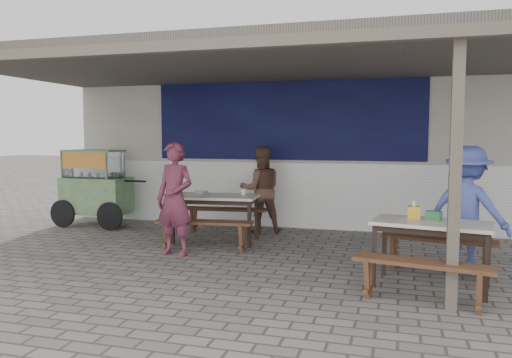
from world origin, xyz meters
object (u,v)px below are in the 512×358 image
Objects in this scene: bench_right_street at (422,273)px; table_right at (432,229)px; donation_box at (434,216)px; condiment_jar at (243,192)px; patron_street_side at (175,199)px; bench_right_wall at (438,247)px; vendor_cart at (95,185)px; bench_left_wall at (225,214)px; tissue_box at (414,212)px; bench_left_street at (204,228)px; patron_right_table at (468,209)px; condiment_bowl at (201,192)px; table_left at (215,200)px; patron_wall_side at (261,190)px.

table_right is at bearing 90.00° from bench_right_street.
condiment_jar is at bearing 147.82° from donation_box.
bench_right_wall is at bearing 12.72° from patron_street_side.
bench_left_wall is at bearing -0.25° from vendor_cart.
patron_street_side is at bearing -168.94° from bench_right_wall.
bench_left_wall is 10.63× the size of tissue_box.
table_right is 0.31m from tissue_box.
table_right is at bearing -23.05° from bench_left_street.
patron_right_table is 4.03m from condiment_bowl.
table_right is 3.31m from condiment_jar.
vendor_cart is 8.56× the size of condiment_bowl.
table_right is at bearing -108.46° from donation_box.
bench_right_wall is 3.15m from condiment_jar.
patron_street_side is at bearing -108.15° from table_left.
patron_wall_side reaches higher than tissue_box.
vendor_cart is (-5.85, 2.34, 0.11)m from table_right.
vendor_cart is (-2.61, 0.06, 0.44)m from bench_left_wall.
tissue_box is at bearing 73.90° from patron_right_table.
condiment_jar reaches higher than bench_right_street.
condiment_bowl is (-0.22, -0.53, 0.44)m from bench_left_wall.
patron_street_side is 11.72× the size of tissue_box.
condiment_jar is at bearing 12.10° from patron_right_table.
table_right is at bearing -40.82° from bench_left_wall.
bench_left_wall is 4.00m from patron_right_table.
patron_wall_side is at bearing 0.23° from patron_right_table.
table_right is 0.98× the size of bench_right_street.
table_left is 1.04× the size of table_right.
patron_street_side reaches higher than vendor_cart.
bench_right_street is at bearing -90.00° from table_right.
table_left is at bearing 163.43° from table_right.
bench_left_street is 0.91× the size of patron_street_side.
vendor_cart reaches higher than donation_box.
bench_right_wall is 6.22m from vendor_cart.
patron_wall_side reaches higher than vendor_cart.
table_left is 3.56m from table_right.
patron_street_side is (-3.28, 1.25, 0.47)m from bench_right_street.
bench_right_street is (2.99, -1.61, -0.00)m from bench_left_street.
bench_left_wall is 14.76× the size of condiment_jar.
bench_left_street is 1.00× the size of bench_left_wall.
condiment_jar is (-2.64, 2.45, 0.47)m from bench_right_street.
bench_left_street is at bearing 26.76° from patron_right_table.
patron_street_side is 1.02× the size of patron_right_table.
tissue_box reaches higher than donation_box.
table_right is 0.15m from donation_box.
patron_street_side is at bearing 172.51° from tissue_box.
bench_left_wall is 3.73m from tissue_box.
donation_box is (-0.45, -0.78, 0.02)m from patron_right_table.
table_left is 1.01× the size of bench_right_street.
bench_left_street is at bearing -175.34° from bench_right_wall.
condiment_jar is (0.35, 0.84, 0.46)m from bench_left_street.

